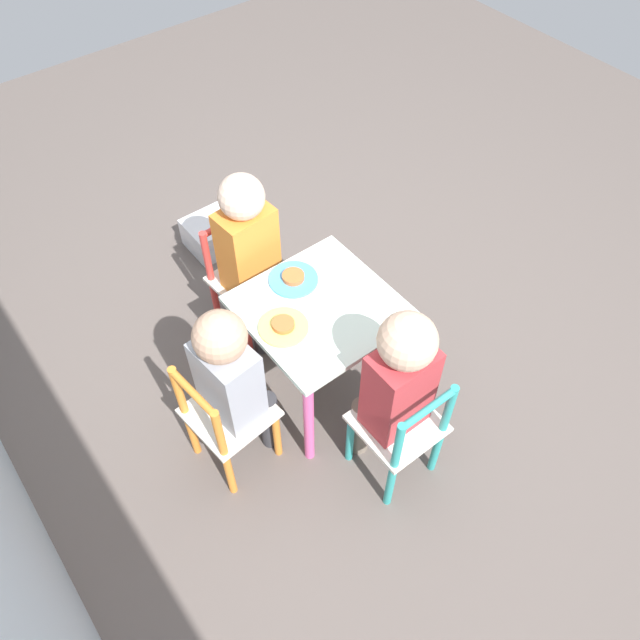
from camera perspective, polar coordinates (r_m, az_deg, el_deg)
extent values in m
plane|color=#5B514C|center=(2.50, 0.00, -6.00)|extent=(6.00, 6.00, 0.00)
cube|color=silver|center=(2.11, 0.00, 1.08)|extent=(0.50, 0.50, 0.02)
cylinder|color=#8E51BC|center=(2.30, 7.56, -3.56)|extent=(0.04, 0.04, 0.47)
cylinder|color=green|center=(2.49, 0.87, 2.78)|extent=(0.04, 0.04, 0.47)
cylinder|color=#E5599E|center=(2.14, -1.03, -9.37)|extent=(0.04, 0.04, 0.47)
cylinder|color=yellow|center=(2.35, -7.41, -2.06)|extent=(0.04, 0.04, 0.47)
cube|color=silver|center=(2.13, -8.25, -8.34)|extent=(0.28, 0.28, 0.02)
cylinder|color=orange|center=(2.23, -3.98, -10.36)|extent=(0.03, 0.03, 0.27)
cylinder|color=orange|center=(2.33, -7.43, -6.98)|extent=(0.03, 0.03, 0.27)
cylinder|color=orange|center=(2.18, -8.28, -13.65)|extent=(0.03, 0.03, 0.27)
cylinder|color=orange|center=(2.28, -11.63, -10.02)|extent=(0.03, 0.03, 0.27)
cylinder|color=orange|center=(1.95, -9.16, -10.31)|extent=(0.03, 0.03, 0.26)
cylinder|color=orange|center=(2.06, -12.78, -6.43)|extent=(0.03, 0.03, 0.26)
cylinder|color=orange|center=(1.91, -11.55, -6.54)|extent=(0.21, 0.05, 0.02)
cube|color=silver|center=(2.48, -6.51, 3.59)|extent=(0.28, 0.28, 0.02)
cylinder|color=#DB3D38|center=(2.49, -6.63, -1.18)|extent=(0.03, 0.03, 0.27)
cylinder|color=#DB3D38|center=(2.57, -2.92, 1.32)|extent=(0.03, 0.03, 0.27)
cylinder|color=#DB3D38|center=(2.61, -9.48, 1.55)|extent=(0.03, 0.03, 0.27)
cylinder|color=#DB3D38|center=(2.69, -5.85, 3.87)|extent=(0.03, 0.03, 0.27)
cylinder|color=#DB3D38|center=(2.42, -10.28, 5.61)|extent=(0.03, 0.03, 0.26)
cylinder|color=#DB3D38|center=(2.50, -6.33, 7.98)|extent=(0.03, 0.03, 0.26)
cylinder|color=#DB3D38|center=(2.38, -8.60, 8.81)|extent=(0.04, 0.21, 0.02)
cube|color=silver|center=(2.10, 7.04, -9.38)|extent=(0.26, 0.26, 0.02)
cylinder|color=teal|center=(2.30, 6.90, -7.93)|extent=(0.03, 0.03, 0.27)
cylinder|color=teal|center=(2.22, 2.76, -10.83)|extent=(0.03, 0.03, 0.27)
cylinder|color=teal|center=(2.24, 10.58, -11.55)|extent=(0.03, 0.03, 0.27)
cylinder|color=teal|center=(2.16, 6.44, -14.71)|extent=(0.03, 0.03, 0.27)
cylinder|color=teal|center=(2.01, 11.66, -8.06)|extent=(0.03, 0.03, 0.26)
cylinder|color=teal|center=(1.92, 7.13, -11.46)|extent=(0.03, 0.03, 0.26)
cylinder|color=teal|center=(1.87, 9.91, -7.99)|extent=(0.03, 0.21, 0.02)
cylinder|color=#38383D|center=(2.25, -4.66, -9.14)|extent=(0.07, 0.07, 0.29)
cylinder|color=#38383D|center=(2.30, -6.30, -7.55)|extent=(0.07, 0.07, 0.29)
cube|color=#999EA8|center=(1.99, -8.34, -5.55)|extent=(0.21, 0.16, 0.32)
sphere|color=tan|center=(1.81, -9.16, -1.55)|extent=(0.16, 0.16, 0.16)
cylinder|color=#38383D|center=(2.50, -5.44, -0.58)|extent=(0.07, 0.07, 0.29)
cylinder|color=#38383D|center=(2.54, -3.68, 0.60)|extent=(0.07, 0.07, 0.29)
cube|color=orange|center=(2.34, -6.61, 6.42)|extent=(0.15, 0.21, 0.36)
sphere|color=beige|center=(2.17, -7.21, 11.11)|extent=(0.16, 0.16, 0.16)
cylinder|color=#7A6B5B|center=(2.28, 5.62, -8.35)|extent=(0.07, 0.07, 0.29)
cylinder|color=#7A6B5B|center=(2.24, 3.67, -9.71)|extent=(0.07, 0.07, 0.29)
cube|color=#B23338|center=(1.95, 7.15, -6.36)|extent=(0.14, 0.20, 0.35)
sphere|color=#DBB293|center=(1.75, 7.93, -1.97)|extent=(0.18, 0.18, 0.18)
cylinder|color=#EADB66|center=(2.05, -3.36, -0.65)|extent=(0.17, 0.17, 0.01)
cylinder|color=#CC6633|center=(2.03, -3.38, -0.40)|extent=(0.07, 0.07, 0.02)
cylinder|color=#4C9EE0|center=(2.18, -2.45, 3.74)|extent=(0.17, 0.17, 0.01)
cylinder|color=#CC6633|center=(2.17, -2.46, 3.99)|extent=(0.08, 0.08, 0.02)
cube|color=silver|center=(3.00, -9.76, 7.80)|extent=(0.21, 0.24, 0.15)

